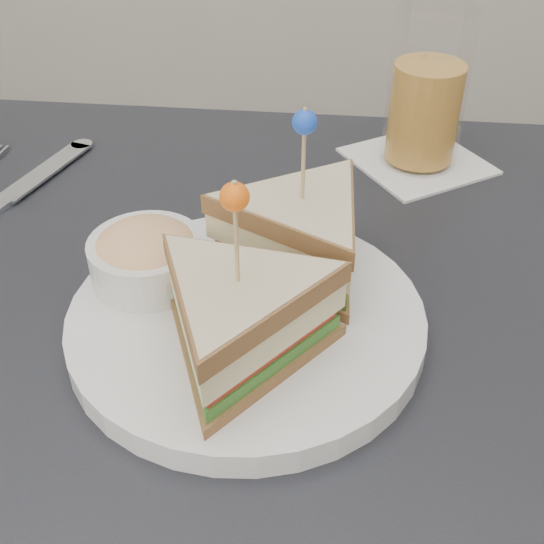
{
  "coord_description": "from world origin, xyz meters",
  "views": [
    {
      "loc": [
        0.05,
        -0.39,
        1.11
      ],
      "look_at": [
        0.01,
        0.01,
        0.8
      ],
      "focal_mm": 45.0,
      "sensor_mm": 36.0,
      "label": 1
    }
  ],
  "objects": [
    {
      "name": "cutlery_knife",
      "position": [
        -0.27,
        0.17,
        0.75
      ],
      "size": [
        0.09,
        0.23,
        0.01
      ],
      "rotation": [
        0.0,
        0.0,
        -0.28
      ],
      "color": "silver",
      "rests_on": "table"
    },
    {
      "name": "drink_set",
      "position": [
        0.14,
        0.29,
        0.82
      ],
      "size": [
        0.18,
        0.18,
        0.16
      ],
      "rotation": [
        0.0,
        0.0,
        0.59
      ],
      "color": "white",
      "rests_on": "table"
    },
    {
      "name": "table",
      "position": [
        0.0,
        0.0,
        0.67
      ],
      "size": [
        0.8,
        0.8,
        0.75
      ],
      "color": "black",
      "rests_on": "ground"
    },
    {
      "name": "plate_meal",
      "position": [
        -0.0,
        0.0,
        0.79
      ],
      "size": [
        0.35,
        0.35,
        0.16
      ],
      "rotation": [
        0.0,
        0.0,
        0.38
      ],
      "color": "white",
      "rests_on": "table"
    }
  ]
}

